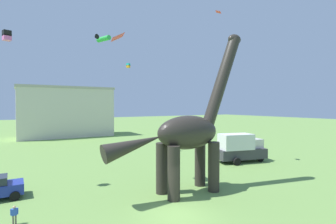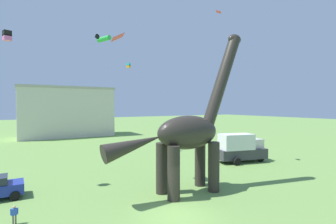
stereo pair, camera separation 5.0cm
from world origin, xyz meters
name	(u,v)px [view 2 (the right image)]	position (x,y,z in m)	size (l,w,h in m)	color
ground_plane	(176,215)	(0.00, 0.00, 0.00)	(240.00, 240.00, 0.00)	#6B9347
dinosaur_sculpture	(187,132)	(2.85, 2.87, 4.40)	(11.65, 2.47, 12.18)	#2D2823
parked_box_truck	(241,147)	(13.80, 7.99, 1.65)	(5.94, 3.41, 3.20)	#38383D
person_photographer	(14,213)	(-8.01, 3.54, 0.61)	(0.38, 0.17, 1.01)	#6B6056
person_watching_child	(167,154)	(6.50, 11.86, 0.97)	(0.60, 0.26, 1.61)	black
kite_far_left	(118,37)	(-0.78, 7.41, 11.83)	(1.24, 1.59, 0.50)	red
kite_high_right	(7,36)	(-8.35, 10.26, 11.57)	(0.64, 0.64, 0.73)	black
kite_mid_right	(129,66)	(5.24, 19.90, 11.74)	(0.55, 0.55, 0.57)	#19B2B7
kite_drifting	(219,12)	(11.31, 8.97, 16.61)	(0.91, 0.89, 0.20)	red
kite_mid_left	(102,38)	(3.33, 25.38, 16.33)	(2.57, 2.65, 0.75)	green
background_building_block	(66,112)	(1.14, 43.50, 5.08)	(18.11, 8.19, 10.14)	beige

